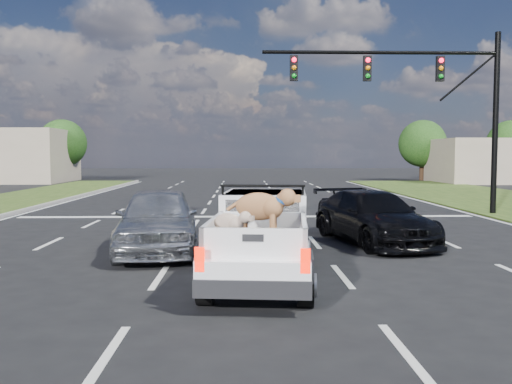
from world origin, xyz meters
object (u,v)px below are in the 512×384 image
traffic_signal (434,92)px  silver_sedan (158,219)px  pickup_truck (262,234)px  black_coupe (373,217)px

traffic_signal → silver_sedan: traffic_signal is taller
traffic_signal → silver_sedan: (-9.40, -7.76, -3.94)m
pickup_truck → black_coupe: 5.09m
silver_sedan → black_coupe: silver_sedan is taller
traffic_signal → black_coupe: bearing=-120.7°
traffic_signal → pickup_truck: (-6.99, -10.61, -3.89)m
pickup_truck → silver_sedan: (-2.40, 2.85, -0.05)m
silver_sedan → traffic_signal: bearing=33.8°
traffic_signal → pickup_truck: traffic_signal is taller
pickup_truck → black_coupe: bearing=58.1°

